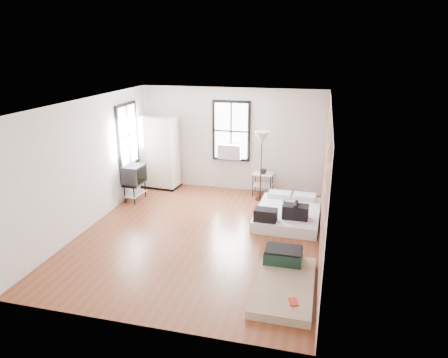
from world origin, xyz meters
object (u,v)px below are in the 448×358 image
(mattress_main, at_px, (288,213))
(floor_lamp, at_px, (262,141))
(side_table, at_px, (263,178))
(tv_stand, at_px, (134,176))
(wardrobe, at_px, (160,153))
(mattress_bare, at_px, (284,278))

(mattress_main, relative_size, floor_lamp, 1.07)
(side_table, bearing_deg, tv_stand, -158.97)
(wardrobe, distance_m, side_table, 2.95)
(mattress_main, xyz_separation_m, mattress_bare, (0.18, -2.66, -0.05))
(wardrobe, height_order, tv_stand, wardrobe)
(tv_stand, bearing_deg, floor_lamp, 19.30)
(side_table, relative_size, floor_lamp, 0.39)
(mattress_bare, bearing_deg, mattress_main, 94.27)
(mattress_bare, distance_m, side_table, 4.29)
(mattress_main, distance_m, floor_lamp, 1.95)
(mattress_main, relative_size, side_table, 2.75)
(mattress_bare, xyz_separation_m, wardrobe, (-3.90, 4.09, 0.89))
(wardrobe, bearing_deg, tv_stand, -96.84)
(side_table, bearing_deg, mattress_main, -61.53)
(mattress_main, bearing_deg, wardrobe, 160.42)
(mattress_main, bearing_deg, side_table, 119.92)
(mattress_main, bearing_deg, tv_stand, 177.30)
(side_table, bearing_deg, mattress_bare, -76.52)
(wardrobe, xyz_separation_m, tv_stand, (-0.25, -1.14, -0.33))
(mattress_main, xyz_separation_m, tv_stand, (-3.96, 0.29, 0.50))
(wardrobe, xyz_separation_m, side_table, (2.90, 0.07, -0.52))
(wardrobe, bearing_deg, floor_lamp, -1.21)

